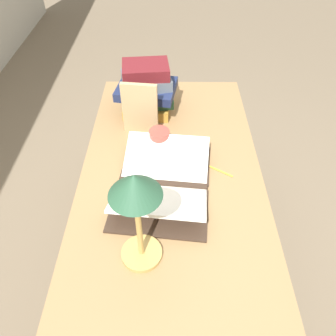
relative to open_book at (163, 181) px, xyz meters
name	(u,v)px	position (x,y,z in m)	size (l,w,h in m)	color
ground_plane	(170,269)	(0.05, -0.03, -0.78)	(12.00, 12.00, 0.00)	#70604C
reading_desk	(171,193)	(0.05, -0.03, -0.12)	(1.50, 0.74, 0.75)	#937047
open_book	(163,181)	(0.00, 0.00, 0.00)	(0.52, 0.41, 0.09)	#38281E
book_stack_tall	(147,90)	(0.52, 0.09, 0.09)	(0.26, 0.30, 0.25)	#BC8933
book_standing_upright	(140,109)	(0.35, 0.11, 0.10)	(0.04, 0.16, 0.25)	tan
reading_lamp	(136,199)	(-0.31, 0.06, 0.26)	(0.15, 0.15, 0.37)	tan
coffee_mug	(160,141)	(0.21, 0.02, 0.02)	(0.09, 0.11, 0.10)	#B74238
pencil	(215,169)	(0.09, -0.21, -0.02)	(0.09, 0.14, 0.01)	gold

